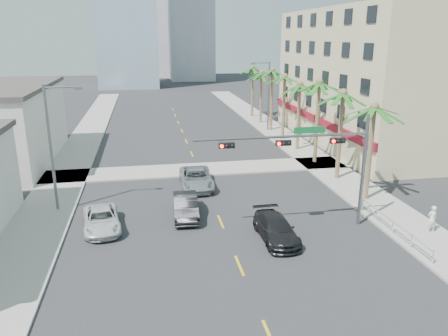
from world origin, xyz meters
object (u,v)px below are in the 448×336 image
Objects in this scene: car_lane_right at (276,229)px; pedestrian at (432,219)px; car_parked_far at (102,220)px; car_lane_left at (186,206)px; car_lane_center at (196,178)px; traffic_signal_mast at (318,153)px.

pedestrian is at bearing -6.85° from car_lane_right.
car_parked_far is 1.03× the size of car_lane_left.
car_lane_left is (5.56, 1.11, 0.10)m from car_parked_far.
pedestrian is (13.57, -11.55, 0.25)m from car_lane_center.
pedestrian reaches higher than car_lane_right.
pedestrian is (20.60, -4.43, 0.35)m from car_parked_far.
pedestrian is (9.91, -0.98, 0.32)m from car_lane_right.
traffic_signal_mast is at bearing 21.29° from car_lane_right.
car_lane_left is 6.87m from car_lane_right.
car_lane_left is (-8.03, 3.37, -4.29)m from traffic_signal_mast.
car_lane_right is at bearing -5.17° from pedestrian.
car_lane_center is at bearing 107.91° from car_lane_right.
car_parked_far is 11.23m from car_lane_right.
pedestrian reaches higher than car_lane_center.
car_parked_far is at bearing -132.98° from car_lane_center.
traffic_signal_mast is at bearing -20.23° from car_lane_left.
car_lane_left reaches higher than car_lane_right.
car_parked_far is 21.07m from pedestrian.
traffic_signal_mast reaches higher than car_lane_center.
car_lane_left reaches higher than car_parked_far.
traffic_signal_mast reaches higher than car_lane_left.
traffic_signal_mast is at bearing -16.72° from car_parked_far.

